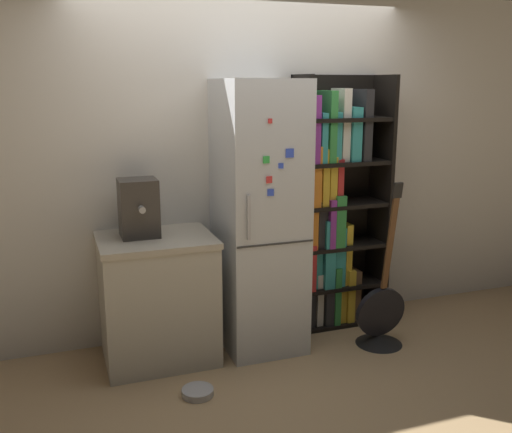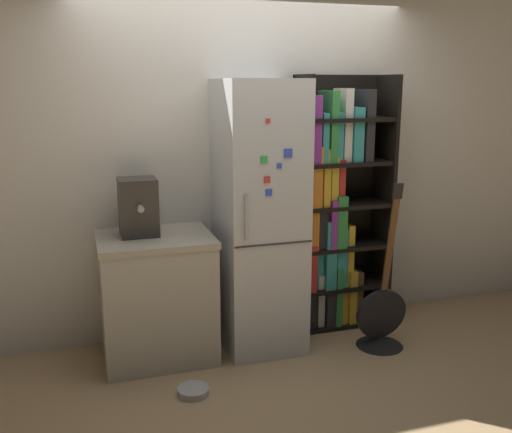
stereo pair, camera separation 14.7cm
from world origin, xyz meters
The scene contains 8 objects.
ground_plane centered at (0.00, 0.00, 0.00)m, with size 16.00×16.00×0.00m, color tan.
wall_back centered at (0.00, 0.47, 1.30)m, with size 8.00×0.05×2.60m.
refrigerator centered at (0.00, 0.12, 0.97)m, with size 0.56×0.68×1.95m.
bookshelf centered at (0.67, 0.29, 0.92)m, with size 0.73×0.35×1.98m.
kitchen_counter centered at (-0.75, 0.14, 0.45)m, with size 0.78×0.65×0.89m.
espresso_machine centered at (-0.85, 0.19, 1.09)m, with size 0.26×0.30×0.40m.
guitar centered at (0.84, -0.21, 0.18)m, with size 0.39×0.35×1.25m.
pet_bowl centered at (-0.62, -0.46, 0.03)m, with size 0.20×0.20×0.04m.
Camera 2 is at (-1.23, -3.68, 1.92)m, focal length 40.00 mm.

